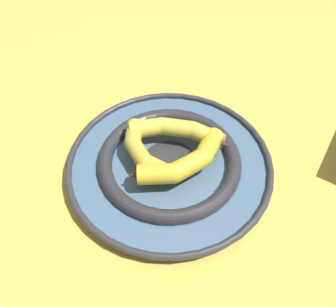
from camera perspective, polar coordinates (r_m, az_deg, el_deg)
ground_plane at (r=0.65m, az=2.79°, el=-0.87°), size 2.80×2.80×0.00m
decorative_bowl at (r=0.62m, az=0.00°, el=-1.22°), size 0.39×0.39×0.04m
banana_a at (r=0.63m, az=1.82°, el=3.98°), size 0.15×0.16×0.03m
banana_b at (r=0.60m, az=-4.65°, el=0.66°), size 0.07×0.16×0.03m
banana_c at (r=0.57m, az=2.74°, el=-1.61°), size 0.20×0.08×0.04m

